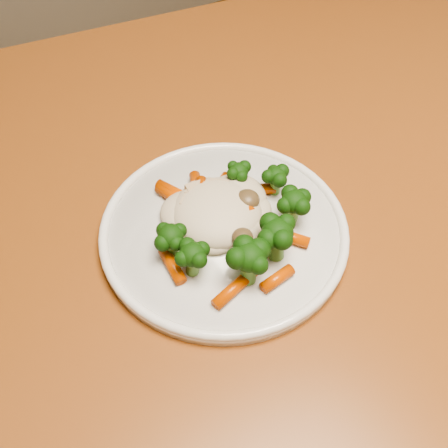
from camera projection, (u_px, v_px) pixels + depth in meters
name	position (u px, v px, depth m)	size (l,w,h in m)	color
dining_table	(199.00, 269.00, 0.68)	(1.31, 0.96, 0.75)	#975222
plate	(224.00, 232.00, 0.58)	(0.26, 0.26, 0.01)	white
meal	(231.00, 219.00, 0.56)	(0.17, 0.18, 0.04)	beige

